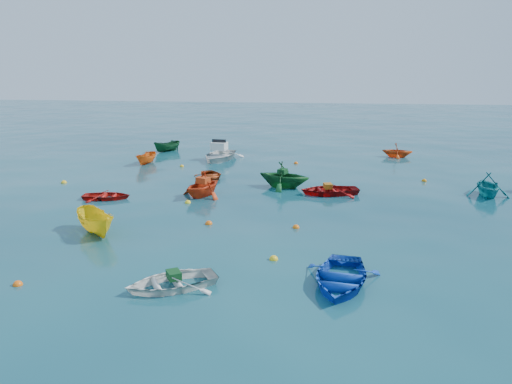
# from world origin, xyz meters

# --- Properties ---
(ground) EXTENTS (160.00, 160.00, 0.00)m
(ground) POSITION_xyz_m (0.00, 0.00, 0.00)
(ground) COLOR #0A3748
(ground) RESTS_ON ground
(dinghy_white_near) EXTENTS (3.85, 3.57, 0.65)m
(dinghy_white_near) POSITION_xyz_m (-1.19, -7.04, 0.00)
(dinghy_white_near) COLOR silver
(dinghy_white_near) RESTS_ON ground
(dinghy_blue_se) EXTENTS (3.12, 4.04, 0.78)m
(dinghy_blue_se) POSITION_xyz_m (4.54, -5.97, 0.00)
(dinghy_blue_se) COLOR #0E3FB2
(dinghy_blue_se) RESTS_ON ground
(dinghy_orange_w) EXTENTS (3.49, 3.69, 1.54)m
(dinghy_orange_w) POSITION_xyz_m (-3.16, 5.17, 0.00)
(dinghy_orange_w) COLOR red
(dinghy_orange_w) RESTS_ON ground
(sampan_yellow_mid) EXTENTS (3.05, 3.14, 1.23)m
(sampan_yellow_mid) POSITION_xyz_m (-6.29, -2.03, 0.00)
(sampan_yellow_mid) COLOR yellow
(sampan_yellow_mid) RESTS_ON ground
(dinghy_cyan_se) EXTENTS (2.51, 2.88, 1.47)m
(dinghy_cyan_se) POSITION_xyz_m (13.27, 7.61, 0.00)
(dinghy_cyan_se) COLOR teal
(dinghy_cyan_se) RESTS_ON ground
(dinghy_red_nw) EXTENTS (2.93, 2.28, 0.56)m
(dinghy_red_nw) POSITION_xyz_m (-8.44, 3.75, 0.00)
(dinghy_red_nw) COLOR #B8150F
(dinghy_red_nw) RESTS_ON ground
(sampan_orange_n) EXTENTS (1.30, 2.66, 0.99)m
(sampan_orange_n) POSITION_xyz_m (-9.88, 14.10, 0.00)
(sampan_orange_n) COLOR orange
(sampan_orange_n) RESTS_ON ground
(dinghy_green_n) EXTENTS (3.94, 3.65, 1.72)m
(dinghy_green_n) POSITION_xyz_m (1.32, 8.00, 0.00)
(dinghy_green_n) COLOR #145724
(dinghy_green_n) RESTS_ON ground
(dinghy_red_ne) EXTENTS (3.92, 3.20, 0.71)m
(dinghy_red_ne) POSITION_xyz_m (4.15, 6.67, 0.00)
(dinghy_red_ne) COLOR #A60E0D
(dinghy_red_ne) RESTS_ON ground
(dinghy_red_far) EXTENTS (2.97, 3.33, 0.57)m
(dinghy_red_far) POSITION_xyz_m (-3.81, 9.89, 0.00)
(dinghy_red_far) COLOR #9E320D
(dinghy_red_far) RESTS_ON ground
(dinghy_orange_far) EXTENTS (2.73, 2.46, 1.27)m
(dinghy_orange_far) POSITION_xyz_m (9.67, 19.85, 0.00)
(dinghy_orange_far) COLOR #DA4C14
(dinghy_orange_far) RESTS_ON ground
(sampan_green_far) EXTENTS (2.43, 2.77, 1.04)m
(sampan_green_far) POSITION_xyz_m (-10.07, 19.80, 0.00)
(sampan_green_far) COLOR #104721
(sampan_green_far) RESTS_ON ground
(motorboat_white) EXTENTS (3.87, 5.00, 1.56)m
(motorboat_white) POSITION_xyz_m (-4.68, 16.63, 0.00)
(motorboat_white) COLOR white
(motorboat_white) RESTS_ON ground
(tarp_green_a) EXTENTS (0.66, 0.70, 0.27)m
(tarp_green_a) POSITION_xyz_m (-1.11, -6.98, 0.46)
(tarp_green_a) COLOR #10431B
(tarp_green_a) RESTS_ON dinghy_white_near
(tarp_orange_a) EXTENTS (0.86, 0.78, 0.34)m
(tarp_orange_a) POSITION_xyz_m (-3.14, 5.22, 0.94)
(tarp_orange_a) COLOR #CB3F14
(tarp_orange_a) RESTS_ON dinghy_orange_w
(tarp_green_b) EXTENTS (0.63, 0.73, 0.30)m
(tarp_green_b) POSITION_xyz_m (1.23, 8.03, 1.01)
(tarp_green_b) COLOR #11471D
(tarp_green_b) RESTS_ON dinghy_green_n
(tarp_orange_b) EXTENTS (0.58, 0.69, 0.29)m
(tarp_orange_b) POSITION_xyz_m (4.05, 6.65, 0.50)
(tarp_orange_b) COLOR #B86412
(tarp_orange_b) RESTS_ON dinghy_red_ne
(buoy_or_a) EXTENTS (0.34, 0.34, 0.34)m
(buoy_or_a) POSITION_xyz_m (-6.54, -7.60, 0.00)
(buoy_or_a) COLOR #FF620D
(buoy_or_a) RESTS_ON ground
(buoy_ye_a) EXTENTS (0.35, 0.35, 0.35)m
(buoy_ye_a) POSITION_xyz_m (2.00, -3.99, 0.00)
(buoy_ye_a) COLOR yellow
(buoy_ye_a) RESTS_ON ground
(buoy_or_b) EXTENTS (0.33, 0.33, 0.33)m
(buoy_or_b) POSITION_xyz_m (2.61, 0.07, 0.00)
(buoy_or_b) COLOR orange
(buoy_or_b) RESTS_ON ground
(buoy_ye_b) EXTENTS (0.36, 0.36, 0.36)m
(buoy_ye_b) POSITION_xyz_m (-12.90, 7.12, 0.00)
(buoy_ye_b) COLOR yellow
(buoy_ye_b) RESTS_ON ground
(buoy_or_c) EXTENTS (0.35, 0.35, 0.35)m
(buoy_or_c) POSITION_xyz_m (-1.58, 0.04, 0.00)
(buoy_or_c) COLOR #FF650D
(buoy_or_c) RESTS_ON ground
(buoy_ye_c) EXTENTS (0.34, 0.34, 0.34)m
(buoy_ye_c) POSITION_xyz_m (-3.62, 3.58, 0.00)
(buoy_ye_c) COLOR yellow
(buoy_ye_c) RESTS_ON ground
(buoy_or_d) EXTENTS (0.34, 0.34, 0.34)m
(buoy_or_d) POSITION_xyz_m (10.32, 10.98, 0.00)
(buoy_or_d) COLOR orange
(buoy_or_d) RESTS_ON ground
(buoy_ye_d) EXTENTS (0.30, 0.30, 0.30)m
(buoy_ye_d) POSITION_xyz_m (-6.86, 13.42, 0.00)
(buoy_ye_d) COLOR gold
(buoy_ye_d) RESTS_ON ground
(buoy_or_e) EXTENTS (0.33, 0.33, 0.33)m
(buoy_or_e) POSITION_xyz_m (1.57, 15.81, 0.00)
(buoy_or_e) COLOR #FC630D
(buoy_or_e) RESTS_ON ground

